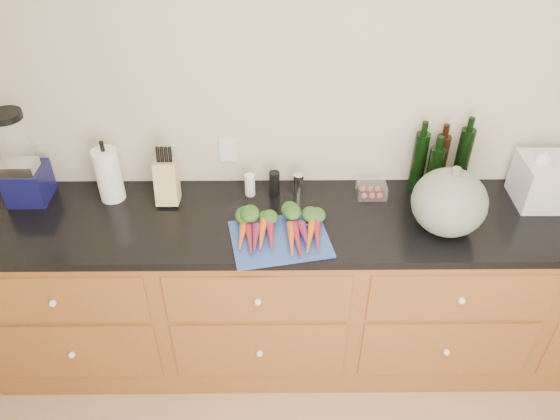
{
  "coord_description": "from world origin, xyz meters",
  "views": [
    {
      "loc": [
        -0.37,
        -0.67,
        2.51
      ],
      "look_at": [
        -0.35,
        1.2,
        1.06
      ],
      "focal_mm": 35.0,
      "sensor_mm": 36.0,
      "label": 1
    }
  ],
  "objects_px": {
    "cutting_board": "(280,239)",
    "tomato_box": "(371,190)",
    "carrots": "(280,227)",
    "squash": "(449,202)",
    "blender_appliance": "(21,163)",
    "paper_towel": "(109,175)",
    "knife_block": "(167,182)"
  },
  "relations": [
    {
      "from": "squash",
      "to": "knife_block",
      "type": "relative_size",
      "value": 1.57
    },
    {
      "from": "blender_appliance",
      "to": "paper_towel",
      "type": "relative_size",
      "value": 1.74
    },
    {
      "from": "squash",
      "to": "paper_towel",
      "type": "distance_m",
      "value": 1.56
    },
    {
      "from": "blender_appliance",
      "to": "tomato_box",
      "type": "xyz_separation_m",
      "value": [
        1.64,
        0.01,
        -0.17
      ]
    },
    {
      "from": "blender_appliance",
      "to": "carrots",
      "type": "bearing_deg",
      "value": -12.88
    },
    {
      "from": "cutting_board",
      "to": "squash",
      "type": "relative_size",
      "value": 1.29
    },
    {
      "from": "blender_appliance",
      "to": "tomato_box",
      "type": "height_order",
      "value": "blender_appliance"
    },
    {
      "from": "carrots",
      "to": "tomato_box",
      "type": "distance_m",
      "value": 0.53
    },
    {
      "from": "cutting_board",
      "to": "paper_towel",
      "type": "distance_m",
      "value": 0.87
    },
    {
      "from": "cutting_board",
      "to": "squash",
      "type": "distance_m",
      "value": 0.75
    },
    {
      "from": "paper_towel",
      "to": "squash",
      "type": "bearing_deg",
      "value": -9.11
    },
    {
      "from": "blender_appliance",
      "to": "paper_towel",
      "type": "height_order",
      "value": "blender_appliance"
    },
    {
      "from": "tomato_box",
      "to": "carrots",
      "type": "bearing_deg",
      "value": -147.36
    },
    {
      "from": "cutting_board",
      "to": "tomato_box",
      "type": "relative_size",
      "value": 3.03
    },
    {
      "from": "carrots",
      "to": "paper_towel",
      "type": "relative_size",
      "value": 1.52
    },
    {
      "from": "cutting_board",
      "to": "paper_towel",
      "type": "relative_size",
      "value": 1.59
    },
    {
      "from": "blender_appliance",
      "to": "paper_towel",
      "type": "xyz_separation_m",
      "value": [
        0.39,
        0.0,
        -0.07
      ]
    },
    {
      "from": "cutting_board",
      "to": "paper_towel",
      "type": "xyz_separation_m",
      "value": [
        -0.8,
        0.32,
        0.13
      ]
    },
    {
      "from": "cutting_board",
      "to": "squash",
      "type": "bearing_deg",
      "value": 5.73
    },
    {
      "from": "squash",
      "to": "tomato_box",
      "type": "height_order",
      "value": "squash"
    },
    {
      "from": "carrots",
      "to": "squash",
      "type": "distance_m",
      "value": 0.74
    },
    {
      "from": "blender_appliance",
      "to": "knife_block",
      "type": "xyz_separation_m",
      "value": [
        0.66,
        -0.02,
        -0.1
      ]
    },
    {
      "from": "knife_block",
      "to": "tomato_box",
      "type": "distance_m",
      "value": 0.98
    },
    {
      "from": "squash",
      "to": "blender_appliance",
      "type": "relative_size",
      "value": 0.71
    },
    {
      "from": "cutting_board",
      "to": "squash",
      "type": "xyz_separation_m",
      "value": [
        0.73,
        0.07,
        0.14
      ]
    },
    {
      "from": "carrots",
      "to": "squash",
      "type": "xyz_separation_m",
      "value": [
        0.73,
        0.03,
        0.11
      ]
    },
    {
      "from": "squash",
      "to": "blender_appliance",
      "type": "height_order",
      "value": "blender_appliance"
    },
    {
      "from": "cutting_board",
      "to": "carrots",
      "type": "height_order",
      "value": "carrots"
    },
    {
      "from": "carrots",
      "to": "paper_towel",
      "type": "height_order",
      "value": "paper_towel"
    },
    {
      "from": "carrots",
      "to": "blender_appliance",
      "type": "distance_m",
      "value": 1.23
    },
    {
      "from": "paper_towel",
      "to": "knife_block",
      "type": "height_order",
      "value": "paper_towel"
    },
    {
      "from": "cutting_board",
      "to": "blender_appliance",
      "type": "xyz_separation_m",
      "value": [
        -1.19,
        0.32,
        0.19
      ]
    }
  ]
}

